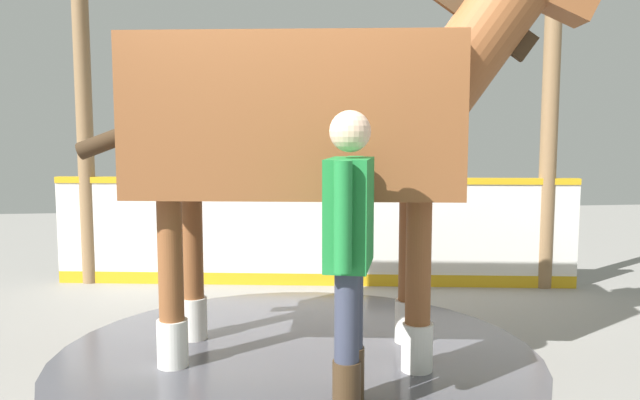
# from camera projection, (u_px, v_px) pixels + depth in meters

# --- Properties ---
(ground_plane) EXTENTS (16.00, 16.00, 0.02)m
(ground_plane) POSITION_uv_depth(u_px,v_px,m) (291.00, 356.00, 4.30)
(ground_plane) COLOR gray
(wet_patch) EXTENTS (3.31, 3.31, 0.00)m
(wet_patch) POSITION_uv_depth(u_px,v_px,m) (297.00, 353.00, 4.32)
(wet_patch) COLOR #4C4C54
(wet_patch) RESTS_ON ground
(barrier_wall) EXTENTS (0.93, 5.07, 1.07)m
(barrier_wall) POSITION_uv_depth(u_px,v_px,m) (313.00, 236.00, 6.20)
(barrier_wall) COLOR white
(barrier_wall) RESTS_ON ground
(roof_post_near) EXTENTS (0.16, 0.16, 2.96)m
(roof_post_near) POSITION_uv_depth(u_px,v_px,m) (549.00, 136.00, 6.01)
(roof_post_near) COLOR olive
(roof_post_near) RESTS_ON ground
(roof_post_far) EXTENTS (0.16, 0.16, 2.96)m
(roof_post_far) POSITION_uv_depth(u_px,v_px,m) (85.00, 135.00, 6.21)
(roof_post_far) COLOR olive
(roof_post_far) RESTS_ON ground
(horse) EXTENTS (1.33, 3.45, 2.75)m
(horse) POSITION_uv_depth(u_px,v_px,m) (315.00, 121.00, 4.15)
(horse) COLOR brown
(horse) RESTS_ON ground
(handler) EXTENTS (0.64, 0.34, 1.63)m
(handler) POSITION_uv_depth(u_px,v_px,m) (349.00, 243.00, 3.33)
(handler) COLOR #47331E
(handler) RESTS_ON ground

